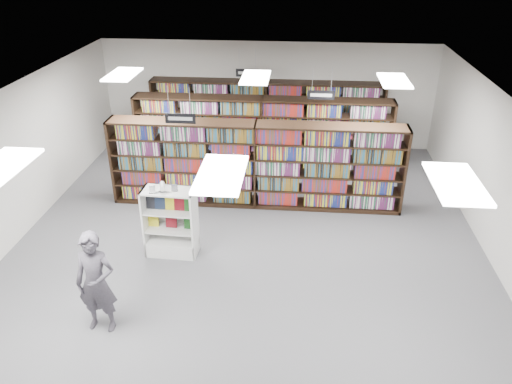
# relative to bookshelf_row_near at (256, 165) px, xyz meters

# --- Properties ---
(floor) EXTENTS (12.00, 12.00, 0.00)m
(floor) POSITION_rel_bookshelf_row_near_xyz_m (0.00, -2.00, -1.05)
(floor) COLOR #48484D
(floor) RESTS_ON ground
(ceiling) EXTENTS (10.00, 12.00, 0.10)m
(ceiling) POSITION_rel_bookshelf_row_near_xyz_m (0.00, -2.00, 2.15)
(ceiling) COLOR silver
(ceiling) RESTS_ON wall_back
(wall_back) EXTENTS (10.00, 0.10, 3.20)m
(wall_back) POSITION_rel_bookshelf_row_near_xyz_m (0.00, 4.00, 0.55)
(wall_back) COLOR silver
(wall_back) RESTS_ON ground
(wall_left) EXTENTS (0.10, 12.00, 3.20)m
(wall_left) POSITION_rel_bookshelf_row_near_xyz_m (-5.00, -2.00, 0.55)
(wall_left) COLOR silver
(wall_left) RESTS_ON ground
(wall_right) EXTENTS (0.10, 12.00, 3.20)m
(wall_right) POSITION_rel_bookshelf_row_near_xyz_m (5.00, -2.00, 0.55)
(wall_right) COLOR silver
(wall_right) RESTS_ON ground
(bookshelf_row_near) EXTENTS (7.00, 0.60, 2.10)m
(bookshelf_row_near) POSITION_rel_bookshelf_row_near_xyz_m (0.00, 0.00, 0.00)
(bookshelf_row_near) COLOR black
(bookshelf_row_near) RESTS_ON floor
(bookshelf_row_mid) EXTENTS (7.00, 0.60, 2.10)m
(bookshelf_row_mid) POSITION_rel_bookshelf_row_near_xyz_m (0.00, 2.00, 0.00)
(bookshelf_row_mid) COLOR black
(bookshelf_row_mid) RESTS_ON floor
(bookshelf_row_far) EXTENTS (7.00, 0.60, 2.10)m
(bookshelf_row_far) POSITION_rel_bookshelf_row_near_xyz_m (0.00, 3.70, 0.00)
(bookshelf_row_far) COLOR black
(bookshelf_row_far) RESTS_ON floor
(aisle_sign_left) EXTENTS (0.65, 0.02, 0.80)m
(aisle_sign_left) POSITION_rel_bookshelf_row_near_xyz_m (-1.50, -1.00, 1.48)
(aisle_sign_left) COLOR #B2B2B7
(aisle_sign_left) RESTS_ON ceiling
(aisle_sign_right) EXTENTS (0.65, 0.02, 0.80)m
(aisle_sign_right) POSITION_rel_bookshelf_row_near_xyz_m (1.50, 1.00, 1.48)
(aisle_sign_right) COLOR #B2B2B7
(aisle_sign_right) RESTS_ON ceiling
(aisle_sign_center) EXTENTS (0.65, 0.02, 0.80)m
(aisle_sign_center) POSITION_rel_bookshelf_row_near_xyz_m (-0.50, 3.00, 1.48)
(aisle_sign_center) COLOR #B2B2B7
(aisle_sign_center) RESTS_ON ceiling
(troffer_front_left) EXTENTS (0.60, 1.20, 0.04)m
(troffer_front_left) POSITION_rel_bookshelf_row_near_xyz_m (-3.00, -5.00, 2.11)
(troffer_front_left) COLOR white
(troffer_front_left) RESTS_ON ceiling
(troffer_front_center) EXTENTS (0.60, 1.20, 0.04)m
(troffer_front_center) POSITION_rel_bookshelf_row_near_xyz_m (0.00, -5.00, 2.11)
(troffer_front_center) COLOR white
(troffer_front_center) RESTS_ON ceiling
(troffer_front_right) EXTENTS (0.60, 1.20, 0.04)m
(troffer_front_right) POSITION_rel_bookshelf_row_near_xyz_m (3.00, -5.00, 2.11)
(troffer_front_right) COLOR white
(troffer_front_right) RESTS_ON ceiling
(troffer_back_left) EXTENTS (0.60, 1.20, 0.04)m
(troffer_back_left) POSITION_rel_bookshelf_row_near_xyz_m (-3.00, 0.00, 2.11)
(troffer_back_left) COLOR white
(troffer_back_left) RESTS_ON ceiling
(troffer_back_center) EXTENTS (0.60, 1.20, 0.04)m
(troffer_back_center) POSITION_rel_bookshelf_row_near_xyz_m (0.00, 0.00, 2.11)
(troffer_back_center) COLOR white
(troffer_back_center) RESTS_ON ceiling
(troffer_back_right) EXTENTS (0.60, 1.20, 0.04)m
(troffer_back_right) POSITION_rel_bookshelf_row_near_xyz_m (3.00, 0.00, 2.11)
(troffer_back_right) COLOR white
(troffer_back_right) RESTS_ON ceiling
(endcap_display) EXTENTS (1.07, 0.57, 1.47)m
(endcap_display) POSITION_rel_bookshelf_row_near_xyz_m (-1.53, -2.26, -0.56)
(endcap_display) COLOR white
(endcap_display) RESTS_ON floor
(open_book) EXTENTS (0.62, 0.46, 0.12)m
(open_book) POSITION_rel_bookshelf_row_near_xyz_m (-1.64, -2.25, 0.46)
(open_book) COLOR black
(open_book) RESTS_ON endcap_display
(shopper) EXTENTS (0.69, 0.47, 1.85)m
(shopper) POSITION_rel_bookshelf_row_near_xyz_m (-2.18, -4.59, -0.13)
(shopper) COLOR #44414A
(shopper) RESTS_ON floor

